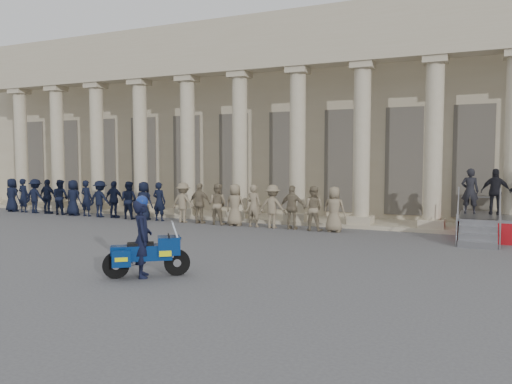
# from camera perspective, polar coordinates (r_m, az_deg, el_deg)

# --- Properties ---
(ground) EXTENTS (90.00, 90.00, 0.00)m
(ground) POSITION_cam_1_polar(r_m,az_deg,el_deg) (14.02, -11.68, -7.25)
(ground) COLOR #4D4D50
(ground) RESTS_ON ground
(building) EXTENTS (40.00, 12.50, 9.00)m
(building) POSITION_cam_1_polar(r_m,az_deg,el_deg) (27.15, 7.01, 7.79)
(building) COLOR tan
(building) RESTS_ON ground
(officer_rank) EXTENTS (17.31, 0.63, 1.66)m
(officer_rank) POSITION_cam_1_polar(r_m,az_deg,el_deg) (21.93, -12.14, -1.02)
(officer_rank) COLOR black
(officer_rank) RESTS_ON ground
(motorcycle) EXTENTS (1.65, 1.39, 1.25)m
(motorcycle) POSITION_cam_1_polar(r_m,az_deg,el_deg) (11.65, -12.29, -6.84)
(motorcycle) COLOR black
(motorcycle) RESTS_ON ground
(rider) EXTENTS (0.72, 0.77, 1.86)m
(rider) POSITION_cam_1_polar(r_m,az_deg,el_deg) (11.58, -12.85, -5.01)
(rider) COLOR black
(rider) RESTS_ON ground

